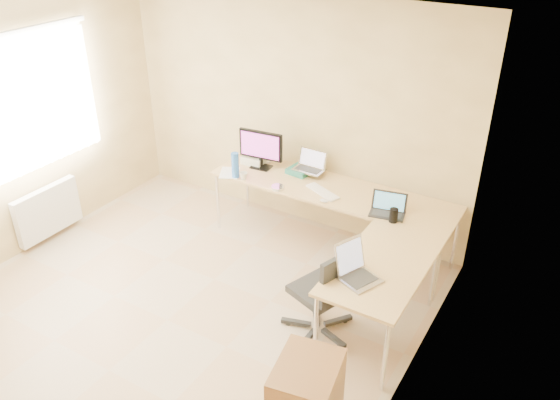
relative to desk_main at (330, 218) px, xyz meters
The scene contains 23 objects.
floor 2.02m from the desk_main, 111.40° to the right, with size 4.50×4.50×0.00m, color #BEA78C.
ceiling 2.99m from the desk_main, 111.40° to the right, with size 4.50×4.50×0.00m, color white.
wall_back 1.25m from the desk_main, 151.11° to the left, with size 4.50×4.50×0.00m, color #DFC48A.
wall_right 2.49m from the desk_main, 53.38° to the right, with size 4.50×4.50×0.00m, color #DFC48A.
desk_main is the anchor object (origin of this frame).
desk_return 1.40m from the desk_main, 45.73° to the right, with size 0.70×1.30×0.73m, color tan.
monitor 1.08m from the desk_main, behind, with size 0.51×0.16×0.44m, color black.
book_stack 0.64m from the desk_main, 156.45° to the left, with size 0.24×0.33×0.05m, color #206657.
laptop_center 0.66m from the desk_main, 155.36° to the left, with size 0.33×0.25×0.21m, color #B9B9B9.
laptop_black 0.87m from the desk_main, 16.30° to the right, with size 0.33×0.24×0.21m, color black.
keyboard 0.40m from the desk_main, 106.23° to the right, with size 0.42×0.12×0.02m, color silver.
mouse 0.49m from the desk_main, 77.18° to the right, with size 0.09×0.06×0.03m, color silver.
mug 1.04m from the desk_main, 161.84° to the right, with size 0.09×0.09×0.08m, color silver.
cd_stack 0.68m from the desk_main, 147.79° to the right, with size 0.14×0.14×0.03m, color white.
water_bottle 1.17m from the desk_main, 163.59° to the right, with size 0.08×0.08×0.28m, color blue.
papers 1.21m from the desk_main, 167.42° to the right, with size 0.20×0.29×0.01m, color white.
white_box 1.11m from the desk_main, behind, with size 0.25×0.18×0.09m, color beige.
desk_fan 1.09m from the desk_main, 167.88° to the left, with size 0.25×0.25×0.31m, color white.
black_cup 0.95m from the desk_main, 20.52° to the right, with size 0.08×0.08×0.14m, color black.
laptop_return 1.63m from the desk_main, 55.55° to the right, with size 0.29×0.37×0.24m, color #A2A2AF.
office_chair 1.35m from the desk_main, 67.30° to the right, with size 0.55×0.55×0.92m, color #252525.
radiator 3.11m from the desk_main, 152.24° to the right, with size 0.09×0.80×0.55m, color white.
window 3.35m from the desk_main, 152.41° to the right, with size 0.10×1.80×1.40m, color white.
Camera 1 is at (2.94, -2.87, 3.48)m, focal length 36.06 mm.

